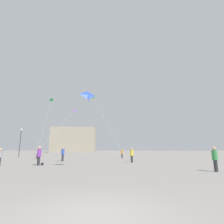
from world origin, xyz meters
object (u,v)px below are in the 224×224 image
at_px(lamppost_east, 21,138).
at_px(person_in_grey, 0,156).
at_px(person_in_blue, 63,153).
at_px(handbag_beside_flyer, 42,164).
at_px(building_left_hall, 75,140).
at_px(person_in_yellow, 132,154).
at_px(person_in_orange, 122,153).
at_px(kite_emerald_diamond, 51,101).
at_px(person_in_green, 215,158).
at_px(kite_lime_delta, 93,97).
at_px(kite_violet_delta, 74,111).
at_px(person_in_purple, 39,155).
at_px(kite_cobalt_delta, 87,97).
at_px(person_in_white, 38,153).

bearing_deg(lamppost_east, person_in_grey, -66.62).
distance_m(person_in_blue, handbag_beside_flyer, 5.92).
bearing_deg(building_left_hall, person_in_yellow, -71.05).
relative_size(person_in_grey, person_in_orange, 1.05).
relative_size(person_in_blue, kite_emerald_diamond, 0.19).
bearing_deg(person_in_grey, person_in_green, 142.61).
bearing_deg(building_left_hall, kite_lime_delta, -72.79).
bearing_deg(building_left_hall, kite_violet_delta, -77.62).
relative_size(person_in_yellow, person_in_blue, 0.95).
bearing_deg(lamppost_east, handbag_beside_flyer, -55.65).
bearing_deg(handbag_beside_flyer, person_in_blue, 86.98).
height_order(person_in_purple, person_in_yellow, person_in_purple).
xyz_separation_m(person_in_grey, kite_violet_delta, (1.21, 24.27, 9.58)).
distance_m(person_in_blue, kite_violet_delta, 20.38).
distance_m(person_in_grey, person_in_orange, 19.61).
relative_size(person_in_purple, kite_violet_delta, 0.14).
relative_size(kite_violet_delta, kite_lime_delta, 1.13).
distance_m(person_in_grey, person_in_yellow, 14.03).
distance_m(person_in_purple, lamppost_east, 20.52).
bearing_deg(person_in_yellow, person_in_purple, 34.54).
height_order(kite_cobalt_delta, kite_lime_delta, kite_lime_delta).
bearing_deg(handbag_beside_flyer, person_in_grey, -170.57).
bearing_deg(person_in_blue, kite_cobalt_delta, 49.63).
bearing_deg(person_in_blue, kite_violet_delta, -147.74).
distance_m(person_in_white, kite_lime_delta, 16.92).
distance_m(person_in_grey, person_in_white, 11.67).
bearing_deg(kite_cobalt_delta, person_in_blue, 117.13).
height_order(person_in_orange, kite_cobalt_delta, kite_cobalt_delta).
bearing_deg(person_in_yellow, person_in_green, 133.36).
bearing_deg(person_in_yellow, kite_violet_delta, -46.74).
bearing_deg(building_left_hall, handbag_beside_flyer, -79.64).
distance_m(kite_violet_delta, kite_cobalt_delta, 27.80).
bearing_deg(person_in_purple, person_in_green, 119.06).
bearing_deg(handbag_beside_flyer, building_left_hall, 100.36).
distance_m(person_in_green, kite_emerald_diamond, 28.81).
bearing_deg(kite_lime_delta, person_in_grey, -106.19).
bearing_deg(lamppost_east, person_in_green, -39.56).
bearing_deg(person_in_white, person_in_blue, 75.54).
relative_size(person_in_orange, handbag_beside_flyer, 4.98).
bearing_deg(person_in_grey, person_in_yellow, 174.11).
bearing_deg(person_in_grey, kite_lime_delta, -131.23).
relative_size(kite_violet_delta, kite_cobalt_delta, 2.39).
height_order(kite_violet_delta, kite_cobalt_delta, kite_violet_delta).
distance_m(person_in_orange, kite_violet_delta, 17.35).
xyz_separation_m(person_in_orange, kite_cobalt_delta, (-3.71, -17.34, 5.39)).
height_order(person_in_green, person_in_orange, person_in_green).
bearing_deg(person_in_white, kite_lime_delta, 169.26).
height_order(person_in_yellow, handbag_beside_flyer, person_in_yellow).
distance_m(person_in_white, kite_cobalt_delta, 17.84).
height_order(person_in_grey, handbag_beside_flyer, person_in_grey).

